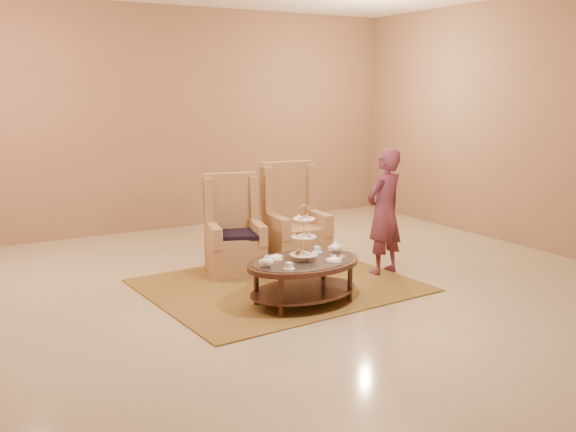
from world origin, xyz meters
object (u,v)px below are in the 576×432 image
tea_table (304,268)px  armchair_right (293,230)px  person (384,212)px  armchair_left (234,239)px

tea_table → armchair_right: 1.60m
tea_table → person: size_ratio=0.87×
person → tea_table: bearing=5.4°
armchair_right → armchair_left: bearing=-176.8°
tea_table → armchair_left: bearing=89.9°
person → armchair_right: bearing=-65.6°
armchair_right → person: person is taller
tea_table → person: person is taller
tea_table → armchair_left: (-0.12, 1.46, 0.02)m
armchair_left → armchair_right: (0.82, -0.02, 0.03)m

